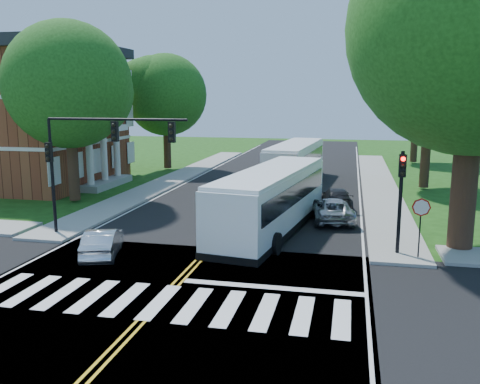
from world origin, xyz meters
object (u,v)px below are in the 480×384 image
(bus_follow, at_px, (295,162))
(dark_sedan, at_px, (336,198))
(signal_ne, at_px, (401,189))
(signal_nw, at_px, (94,148))
(hatchback, at_px, (103,243))
(suv, at_px, (332,209))
(bus_lead, at_px, (272,199))

(bus_follow, height_order, dark_sedan, bus_follow)
(signal_ne, bearing_deg, signal_nw, -179.95)
(hatchback, bearing_deg, bus_follow, -123.66)
(suv, bearing_deg, bus_lead, 36.25)
(bus_lead, distance_m, dark_sedan, 7.48)
(signal_ne, height_order, hatchback, signal_ne)
(hatchback, bearing_deg, bus_lead, -156.17)
(signal_nw, relative_size, dark_sedan, 1.77)
(signal_ne, height_order, dark_sedan, signal_ne)
(bus_lead, height_order, bus_follow, bus_lead)
(dark_sedan, bearing_deg, hatchback, 43.23)
(signal_nw, distance_m, bus_follow, 19.86)
(signal_ne, bearing_deg, suv, 117.32)
(signal_nw, bearing_deg, dark_sedan, 41.00)
(signal_ne, relative_size, bus_follow, 0.35)
(bus_follow, relative_size, hatchback, 3.38)
(signal_ne, bearing_deg, dark_sedan, 106.66)
(bus_lead, xyz_separation_m, dark_sedan, (3.04, 6.74, -1.10))
(signal_nw, distance_m, hatchback, 4.94)
(signal_ne, distance_m, bus_lead, 6.75)
(bus_lead, bearing_deg, dark_sedan, -105.93)
(bus_lead, xyz_separation_m, bus_follow, (-0.46, 15.17, -0.00))
(signal_nw, xyz_separation_m, bus_lead, (8.11, 2.95, -2.68))
(signal_ne, bearing_deg, hatchback, -167.45)
(suv, distance_m, dark_sedan, 3.81)
(signal_ne, relative_size, hatchback, 1.19)
(bus_follow, bearing_deg, hatchback, 78.61)
(bus_follow, height_order, suv, bus_follow)
(hatchback, bearing_deg, dark_sedan, -144.99)
(bus_follow, bearing_deg, signal_ne, 114.09)
(bus_lead, xyz_separation_m, hatchback, (-6.45, -5.70, -1.07))
(signal_nw, distance_m, suv, 13.04)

